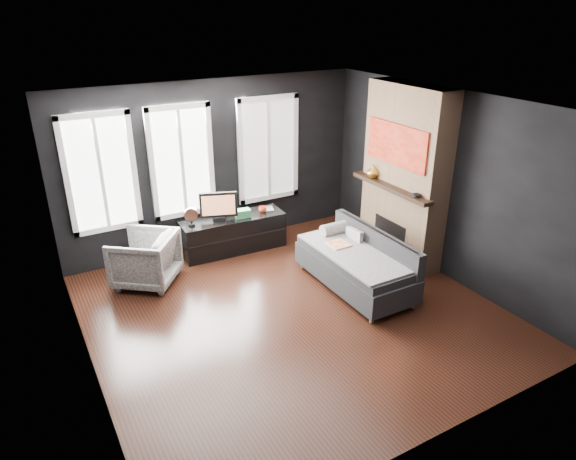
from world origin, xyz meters
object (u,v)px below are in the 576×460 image
sofa (355,261)px  mantel_vase (373,171)px  media_console (233,234)px  monitor (218,205)px  book (263,203)px  armchair (145,257)px  mug (263,209)px

sofa → mantel_vase: mantel_vase is taller
media_console → monitor: 0.60m
media_console → monitor: size_ratio=2.82×
monitor → book: bearing=25.1°
armchair → monitor: bearing=142.9°
media_console → mug: 0.63m
media_console → monitor: (-0.23, -0.02, 0.56)m
sofa → armchair: armchair is taller
sofa → media_console: (-1.01, 1.95, -0.12)m
armchair → mantel_vase: 3.67m
armchair → mug: bearing=136.7°
sofa → monitor: bearing=122.6°
monitor → mug: 0.78m
media_console → monitor: bearing=-171.5°
sofa → book: 2.06m
monitor → book: monitor is taller
book → sofa: bearing=-78.1°
book → mantel_vase: mantel_vase is taller
sofa → mantel_vase: 1.60m
sofa → book: bearing=101.6°
monitor → book: (0.82, 0.07, -0.16)m
sofa → mantel_vase: size_ratio=9.24×
book → mantel_vase: (1.37, -1.10, 0.64)m
armchair → mug: 2.09m
mug → armchair: bearing=-171.4°
book → mantel_vase: size_ratio=1.08×
sofa → armchair: bearing=147.9°
sofa → book: size_ratio=8.54×
mantel_vase → monitor: bearing=154.9°
mug → book: size_ratio=0.57×
media_console → book: 0.71m
sofa → monitor: size_ratio=3.16×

